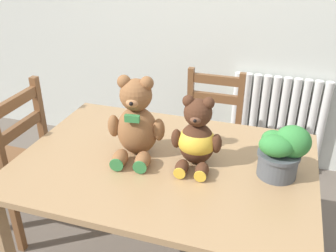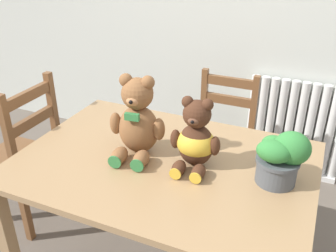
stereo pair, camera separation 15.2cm
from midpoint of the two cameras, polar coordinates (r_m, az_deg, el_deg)
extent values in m
cylinder|color=silver|center=(3.01, 14.02, 0.71)|extent=(0.06, 0.06, 0.75)
cylinder|color=silver|center=(3.00, 15.34, 0.46)|extent=(0.06, 0.06, 0.75)
cylinder|color=silver|center=(2.99, 16.67, 0.21)|extent=(0.06, 0.06, 0.75)
cylinder|color=silver|center=(2.99, 18.01, -0.05)|extent=(0.06, 0.06, 0.75)
cylinder|color=silver|center=(2.98, 19.35, -0.30)|extent=(0.06, 0.06, 0.75)
cylinder|color=silver|center=(2.98, 20.70, -0.55)|extent=(0.06, 0.06, 0.75)
cylinder|color=silver|center=(2.98, 22.04, -0.81)|extent=(0.06, 0.06, 0.75)
cylinder|color=silver|center=(2.99, 23.38, -1.06)|extent=(0.06, 0.06, 0.75)
cylinder|color=silver|center=(2.99, 24.72, -1.31)|extent=(0.06, 0.06, 0.75)
cube|color=silver|center=(3.16, 19.00, -6.14)|extent=(0.71, 0.10, 0.04)
cube|color=#9E7A51|center=(1.74, 1.94, -5.77)|extent=(1.35, 0.95, 0.03)
cube|color=#9E7A51|center=(1.99, -21.01, -16.67)|extent=(0.06, 0.06, 0.72)
cube|color=#9E7A51|center=(2.51, -7.91, -4.85)|extent=(0.06, 0.06, 0.72)
cube|color=#9E7A51|center=(2.23, 21.57, -11.50)|extent=(0.06, 0.06, 0.72)
cube|color=brown|center=(2.51, 9.27, -3.16)|extent=(0.39, 0.45, 0.03)
cube|color=brown|center=(2.43, 11.56, -10.74)|extent=(0.04, 0.04, 0.41)
cube|color=brown|center=(2.50, 3.76, -8.95)|extent=(0.04, 0.04, 0.41)
cube|color=brown|center=(2.65, 14.08, -1.58)|extent=(0.04, 0.04, 0.88)
cube|color=brown|center=(2.71, 6.93, -0.18)|extent=(0.04, 0.04, 0.88)
cube|color=brown|center=(2.52, 11.17, 6.60)|extent=(0.31, 0.03, 0.06)
cube|color=brown|center=(2.57, 10.91, 3.89)|extent=(0.31, 0.03, 0.06)
cube|color=brown|center=(2.50, -20.47, -4.65)|extent=(0.41, 0.40, 0.03)
cube|color=brown|center=(2.84, -20.08, -5.86)|extent=(0.04, 0.04, 0.42)
cube|color=brown|center=(2.25, -20.24, -6.92)|extent=(0.04, 0.04, 0.96)
cube|color=brown|center=(2.47, -14.69, -2.72)|extent=(0.04, 0.04, 0.96)
cube|color=brown|center=(2.18, -18.79, 4.32)|extent=(0.03, 0.32, 0.06)
cube|color=brown|center=(2.24, -18.20, 0.70)|extent=(0.03, 0.32, 0.06)
ellipsoid|color=brown|center=(1.75, -2.00, -0.53)|extent=(0.21, 0.19, 0.23)
sphere|color=brown|center=(1.67, -2.10, 4.90)|extent=(0.15, 0.15, 0.15)
sphere|color=brown|center=(1.64, -0.42, 6.61)|extent=(0.06, 0.06, 0.06)
sphere|color=brown|center=(1.67, -3.83, 6.94)|extent=(0.06, 0.06, 0.06)
ellipsoid|color=#B2794C|center=(1.63, -2.69, 3.83)|extent=(0.07, 0.06, 0.05)
sphere|color=black|center=(1.61, -2.99, 3.59)|extent=(0.02, 0.02, 0.02)
ellipsoid|color=brown|center=(1.70, 1.20, -0.56)|extent=(0.06, 0.06, 0.11)
ellipsoid|color=brown|center=(1.76, -5.52, 0.35)|extent=(0.06, 0.06, 0.11)
ellipsoid|color=brown|center=(1.68, -1.53, -5.14)|extent=(0.08, 0.13, 0.07)
cylinder|color=#337F42|center=(1.63, -2.12, -6.16)|extent=(0.06, 0.01, 0.06)
ellipsoid|color=brown|center=(1.71, -4.90, -4.59)|extent=(0.08, 0.13, 0.07)
cylinder|color=#337F42|center=(1.67, -5.58, -5.58)|extent=(0.06, 0.01, 0.06)
cube|color=#337F42|center=(1.64, -2.88, 1.33)|extent=(0.07, 0.03, 0.03)
ellipsoid|color=#472819|center=(1.67, 6.88, -2.92)|extent=(0.17, 0.15, 0.20)
sphere|color=#472819|center=(1.60, 7.18, 1.77)|extent=(0.12, 0.12, 0.12)
sphere|color=#472819|center=(1.57, 8.82, 3.16)|extent=(0.05, 0.05, 0.05)
sphere|color=#472819|center=(1.59, 5.76, 3.63)|extent=(0.05, 0.05, 0.05)
ellipsoid|color=brown|center=(1.56, 6.75, 0.77)|extent=(0.05, 0.05, 0.04)
sphere|color=black|center=(1.54, 6.55, 0.53)|extent=(0.02, 0.02, 0.02)
ellipsoid|color=#472819|center=(1.63, 9.84, -3.09)|extent=(0.05, 0.05, 0.09)
ellipsoid|color=#472819|center=(1.67, 3.78, -2.04)|extent=(0.05, 0.05, 0.09)
ellipsoid|color=#472819|center=(1.62, 7.37, -7.07)|extent=(0.06, 0.10, 0.06)
cylinder|color=gold|center=(1.58, 6.96, -8.00)|extent=(0.05, 0.01, 0.05)
ellipsoid|color=#472819|center=(1.63, 4.33, -6.49)|extent=(0.06, 0.10, 0.06)
cylinder|color=gold|center=(1.59, 3.84, -7.40)|extent=(0.05, 0.01, 0.05)
ellipsoid|color=gold|center=(1.67, 6.90, -2.63)|extent=(0.18, 0.16, 0.14)
cylinder|color=#4C5156|center=(1.65, 18.77, -6.47)|extent=(0.17, 0.17, 0.11)
cylinder|color=#4C5156|center=(1.63, 19.02, -5.05)|extent=(0.18, 0.18, 0.02)
ellipsoid|color=#337F38|center=(1.60, 20.99, -3.23)|extent=(0.15, 0.13, 0.14)
ellipsoid|color=#337F38|center=(1.65, 18.39, -2.79)|extent=(0.10, 0.09, 0.08)
ellipsoid|color=#337F38|center=(1.57, 18.56, -3.79)|extent=(0.14, 0.10, 0.09)
camera|label=1|loc=(0.08, -87.40, 1.36)|focal=40.00mm
camera|label=2|loc=(0.08, 92.60, -1.36)|focal=40.00mm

